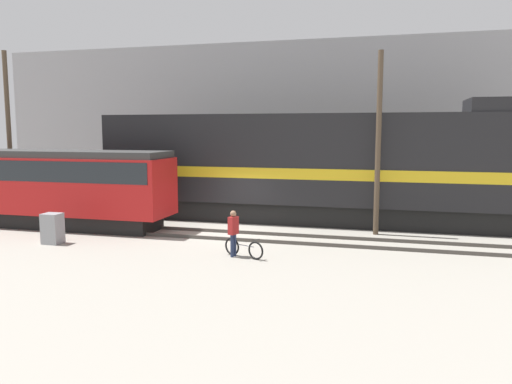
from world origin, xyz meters
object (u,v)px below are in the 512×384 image
(streetcar, at_px, (63,184))
(utility_pole_center, at_px, (378,144))
(freight_locomotive, at_px, (309,166))
(bicycle, at_px, (244,248))
(person, at_px, (233,229))
(signal_box, at_px, (53,229))
(utility_pole_left, at_px, (9,135))

(streetcar, bearing_deg, utility_pole_center, 8.62)
(freight_locomotive, bearing_deg, streetcar, -158.38)
(bicycle, xyz_separation_m, person, (-0.38, 0.00, 0.67))
(person, distance_m, signal_box, 7.50)
(utility_pole_left, height_order, signal_box, utility_pole_left)
(person, bearing_deg, freight_locomotive, 78.40)
(person, height_order, signal_box, person)
(streetcar, xyz_separation_m, utility_pole_left, (-4.60, 2.10, 2.19))
(freight_locomotive, relative_size, streetcar, 1.97)
(utility_pole_center, distance_m, signal_box, 13.64)
(person, bearing_deg, utility_pole_center, 47.54)
(freight_locomotive, relative_size, utility_pole_left, 2.39)
(person, relative_size, utility_pole_left, 0.20)
(freight_locomotive, height_order, utility_pole_left, utility_pole_left)
(utility_pole_center, bearing_deg, bicycle, -130.08)
(freight_locomotive, relative_size, person, 12.20)
(streetcar, xyz_separation_m, utility_pole_center, (13.85, 2.10, 1.84))
(utility_pole_center, bearing_deg, signal_box, -157.48)
(freight_locomotive, distance_m, person, 7.63)
(utility_pole_left, distance_m, utility_pole_center, 18.45)
(person, bearing_deg, utility_pole_left, 159.27)
(freight_locomotive, height_order, person, freight_locomotive)
(bicycle, xyz_separation_m, signal_box, (-7.87, 0.12, 0.28))
(freight_locomotive, relative_size, signal_box, 16.74)
(bicycle, bearing_deg, person, 179.74)
(bicycle, bearing_deg, utility_pole_center, 49.92)
(bicycle, height_order, utility_pole_left, utility_pole_left)
(freight_locomotive, xyz_separation_m, utility_pole_left, (-15.20, -2.10, 1.50))
(bicycle, relative_size, utility_pole_left, 0.19)
(streetcar, relative_size, person, 6.18)
(freight_locomotive, distance_m, signal_box, 11.69)
(person, bearing_deg, signal_box, 179.13)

